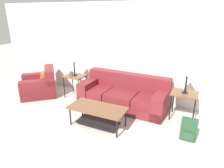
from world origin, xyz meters
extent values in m
cube|color=silver|center=(0.00, 4.57, 1.30)|extent=(9.16, 0.06, 2.60)
cube|color=maroon|center=(-0.02, 3.97, 0.11)|extent=(2.30, 1.00, 0.22)
cube|color=maroon|center=(-0.77, 3.97, 0.32)|extent=(0.76, 0.85, 0.20)
cube|color=maroon|center=(-0.02, 3.95, 0.32)|extent=(0.76, 0.85, 0.20)
cube|color=maroon|center=(0.74, 3.92, 0.32)|extent=(0.76, 0.85, 0.20)
cube|color=maroon|center=(-0.01, 4.30, 0.62)|extent=(2.28, 0.33, 0.40)
cube|color=maroon|center=(-1.01, 4.00, 0.29)|extent=(0.31, 0.93, 0.58)
cube|color=maroon|center=(0.98, 3.93, 0.29)|extent=(0.31, 0.93, 0.58)
cube|color=maroon|center=(-2.58, 3.64, 0.20)|extent=(1.38, 1.38, 0.40)
cube|color=maroon|center=(-2.33, 3.87, 0.60)|extent=(0.86, 0.92, 0.40)
cube|color=maroon|center=(-2.83, 3.91, 0.28)|extent=(0.88, 0.83, 0.56)
cube|color=maroon|center=(-2.34, 3.36, 0.28)|extent=(0.88, 0.83, 0.56)
cube|color=orange|center=(-2.49, 3.72, 0.50)|extent=(0.37, 0.38, 0.36)
cube|color=brown|center=(-0.15, 2.87, 0.42)|extent=(1.23, 0.58, 0.04)
cylinder|color=black|center=(-0.70, 2.64, 0.20)|extent=(0.03, 0.03, 0.41)
cylinder|color=black|center=(0.41, 2.64, 0.20)|extent=(0.03, 0.03, 0.41)
cylinder|color=black|center=(-0.70, 3.10, 0.20)|extent=(0.03, 0.03, 0.41)
cylinder|color=black|center=(0.41, 3.10, 0.20)|extent=(0.03, 0.03, 0.41)
cube|color=black|center=(-0.15, 2.87, 0.08)|extent=(0.92, 0.40, 0.02)
cube|color=brown|center=(-1.50, 3.99, 0.63)|extent=(0.58, 0.49, 0.03)
cylinder|color=black|center=(-1.75, 3.78, 0.31)|extent=(0.03, 0.03, 0.61)
cylinder|color=black|center=(-1.25, 3.78, 0.31)|extent=(0.03, 0.03, 0.61)
cylinder|color=black|center=(-1.75, 4.19, 0.31)|extent=(0.03, 0.03, 0.61)
cylinder|color=black|center=(-1.25, 4.19, 0.31)|extent=(0.03, 0.03, 0.61)
cube|color=brown|center=(1.47, 3.99, 0.63)|extent=(0.58, 0.49, 0.03)
cylinder|color=black|center=(1.22, 3.78, 0.31)|extent=(0.03, 0.03, 0.61)
cylinder|color=black|center=(1.72, 3.78, 0.31)|extent=(0.03, 0.03, 0.61)
cylinder|color=black|center=(1.22, 4.19, 0.31)|extent=(0.03, 0.03, 0.61)
cylinder|color=black|center=(1.72, 4.19, 0.31)|extent=(0.03, 0.03, 0.61)
cylinder|color=black|center=(-1.50, 3.99, 0.65)|extent=(0.14, 0.14, 0.02)
cylinder|color=black|center=(-1.50, 3.99, 0.87)|extent=(0.04, 0.04, 0.41)
cone|color=beige|center=(-1.50, 3.99, 1.18)|extent=(0.27, 0.27, 0.22)
cylinder|color=black|center=(1.47, 3.99, 0.65)|extent=(0.14, 0.14, 0.02)
cylinder|color=black|center=(1.47, 3.99, 0.87)|extent=(0.04, 0.04, 0.41)
cone|color=beige|center=(1.47, 3.99, 1.18)|extent=(0.27, 0.27, 0.22)
cube|color=#23472D|center=(1.68, 3.19, 0.22)|extent=(0.30, 0.17, 0.43)
cube|color=#23472D|center=(1.68, 3.09, 0.13)|extent=(0.23, 0.05, 0.17)
cylinder|color=#23472D|center=(1.60, 3.30, 0.24)|extent=(0.02, 0.02, 0.33)
cylinder|color=#23472D|center=(1.76, 3.30, 0.24)|extent=(0.02, 0.02, 0.33)
cube|color=#4C3828|center=(-1.57, 3.91, 0.71)|extent=(0.10, 0.04, 0.13)
camera|label=1|loc=(1.76, -0.43, 2.36)|focal=32.00mm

